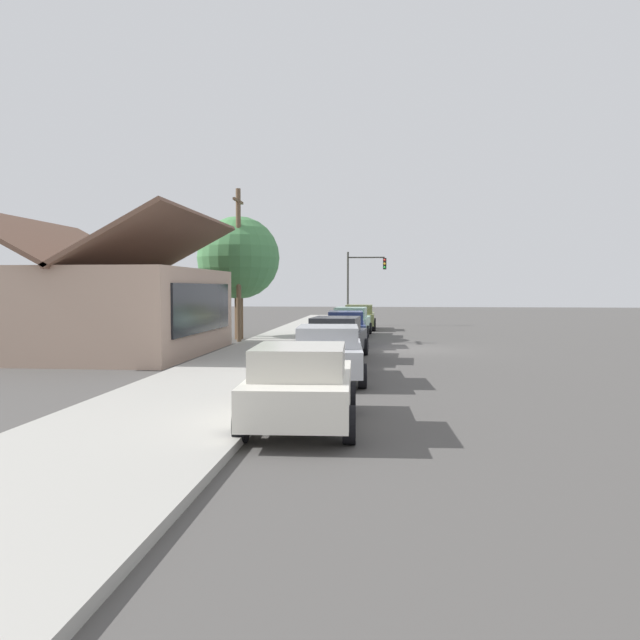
% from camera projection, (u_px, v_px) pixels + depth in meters
% --- Properties ---
extents(ground_plane, '(120.00, 120.00, 0.00)m').
position_uv_depth(ground_plane, '(409.00, 350.00, 26.91)').
color(ground_plane, '#4C4947').
extents(sidewalk_curb, '(60.00, 4.20, 0.16)m').
position_uv_depth(sidewalk_curb, '(281.00, 346.00, 27.46)').
color(sidewalk_curb, '#A3A099').
rests_on(sidewalk_curb, ground).
extents(car_ivory, '(4.40, 2.22, 1.59)m').
position_uv_depth(car_ivory, '(301.00, 385.00, 11.89)').
color(car_ivory, silver).
rests_on(car_ivory, ground).
extents(car_silver, '(4.64, 2.29, 1.59)m').
position_uv_depth(car_silver, '(328.00, 352.00, 17.82)').
color(car_silver, silver).
rests_on(car_silver, ground).
extents(car_charcoal, '(4.79, 2.26, 1.59)m').
position_uv_depth(car_charcoal, '(337.00, 337.00, 23.18)').
color(car_charcoal, '#2D3035').
rests_on(car_charcoal, ground).
extents(car_navy, '(4.46, 2.13, 1.59)m').
position_uv_depth(car_navy, '(346.00, 328.00, 28.69)').
color(car_navy, navy).
rests_on(car_navy, ground).
extents(car_seafoam, '(4.73, 2.20, 1.59)m').
position_uv_depth(car_seafoam, '(351.00, 321.00, 34.45)').
color(car_seafoam, '#9ED1BC').
rests_on(car_seafoam, ground).
extents(car_olive, '(4.44, 2.12, 1.59)m').
position_uv_depth(car_olive, '(359.00, 317.00, 39.68)').
color(car_olive, olive).
rests_on(car_olive, ground).
extents(storefront_building, '(10.02, 7.85, 5.54)m').
position_uv_depth(storefront_building, '(111.00, 308.00, 25.07)').
color(storefront_building, tan).
rests_on(storefront_building, ground).
extents(shade_tree, '(4.23, 4.23, 6.32)m').
position_uv_depth(shade_tree, '(239.00, 258.00, 32.15)').
color(shade_tree, brown).
rests_on(shade_tree, ground).
extents(traffic_light_main, '(0.37, 2.79, 5.20)m').
position_uv_depth(traffic_light_main, '(363.00, 276.00, 44.27)').
color(traffic_light_main, '#383833').
rests_on(traffic_light_main, ground).
extents(utility_pole_wooden, '(1.80, 0.24, 7.50)m').
position_uv_depth(utility_pole_wooden, '(239.00, 262.00, 30.70)').
color(utility_pole_wooden, brown).
rests_on(utility_pole_wooden, ground).
extents(fire_hydrant_red, '(0.22, 0.22, 0.71)m').
position_uv_depth(fire_hydrant_red, '(310.00, 339.00, 26.63)').
color(fire_hydrant_red, red).
rests_on(fire_hydrant_red, sidewalk_curb).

